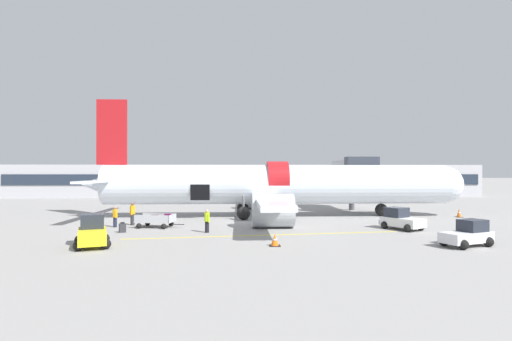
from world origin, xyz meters
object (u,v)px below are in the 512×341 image
(baggage_tug_mid, at_px, (401,220))
(ground_crew_driver, at_px, (133,213))
(baggage_tug_rear, at_px, (468,235))
(baggage_cart_loading, at_px, (158,221))
(airplane, at_px, (273,186))
(suitcase_on_tarmac_upright, at_px, (122,228))
(ground_crew_loader_b, at_px, (207,220))
(baggage_tug_lead, at_px, (92,233))
(ground_crew_loader_a, at_px, (115,216))

(baggage_tug_mid, height_order, ground_crew_driver, ground_crew_driver)
(baggage_tug_rear, height_order, baggage_cart_loading, baggage_tug_rear)
(airplane, relative_size, suitcase_on_tarmac_upright, 49.72)
(baggage_tug_mid, distance_m, baggage_tug_rear, 6.79)
(airplane, distance_m, ground_crew_loader_b, 11.31)
(ground_crew_loader_b, bearing_deg, baggage_tug_mid, 3.85)
(airplane, relative_size, baggage_tug_rear, 10.67)
(baggage_tug_lead, relative_size, baggage_tug_mid, 0.96)
(ground_crew_loader_a, height_order, ground_crew_loader_b, ground_crew_loader_b)
(baggage_tug_lead, xyz_separation_m, baggage_cart_loading, (2.10, 7.66, -0.27))
(baggage_tug_mid, xyz_separation_m, baggage_cart_loading, (-17.97, 1.79, -0.19))
(ground_crew_loader_a, relative_size, suitcase_on_tarmac_upright, 2.16)
(airplane, distance_m, suitcase_on_tarmac_upright, 14.90)
(baggage_tug_rear, xyz_separation_m, ground_crew_loader_a, (-22.31, 8.80, 0.18))
(baggage_tug_mid, height_order, suitcase_on_tarmac_upright, baggage_tug_mid)
(airplane, distance_m, ground_crew_driver, 12.99)
(ground_crew_loader_b, bearing_deg, ground_crew_loader_a, 157.11)
(baggage_tug_lead, relative_size, ground_crew_loader_b, 2.01)
(suitcase_on_tarmac_upright, bearing_deg, ground_crew_driver, 94.75)
(ground_crew_driver, bearing_deg, baggage_tug_lead, -89.10)
(baggage_tug_mid, xyz_separation_m, baggage_tug_rear, (1.08, -6.71, -0.04))
(baggage_cart_loading, relative_size, suitcase_on_tarmac_upright, 5.15)
(baggage_tug_rear, relative_size, ground_crew_loader_a, 2.16)
(airplane, height_order, baggage_tug_mid, airplane)
(airplane, bearing_deg, baggage_cart_loading, -143.14)
(ground_crew_loader_a, bearing_deg, airplane, 27.99)
(baggage_tug_mid, height_order, ground_crew_loader_b, ground_crew_loader_b)
(baggage_tug_mid, distance_m, ground_crew_loader_b, 14.07)
(baggage_tug_lead, relative_size, baggage_cart_loading, 0.86)
(ground_crew_loader_a, xyz_separation_m, suitcase_on_tarmac_upright, (1.34, -2.75, -0.51))
(baggage_tug_rear, bearing_deg, ground_crew_driver, 155.05)
(ground_crew_loader_b, bearing_deg, airplane, 61.03)
(airplane, distance_m, baggage_cart_loading, 11.90)
(baggage_tug_lead, xyz_separation_m, ground_crew_loader_a, (-1.16, 7.96, 0.06))
(baggage_tug_lead, distance_m, baggage_tug_rear, 21.16)
(ground_crew_driver, bearing_deg, suitcase_on_tarmac_upright, -85.25)
(ground_crew_loader_b, bearing_deg, suitcase_on_tarmac_upright, 177.14)
(ground_crew_loader_b, relative_size, suitcase_on_tarmac_upright, 2.21)
(airplane, xyz_separation_m, ground_crew_loader_a, (-12.58, -6.69, -2.09))
(airplane, relative_size, ground_crew_loader_a, 23.04)
(baggage_cart_loading, distance_m, ground_crew_loader_b, 4.81)
(baggage_tug_lead, height_order, suitcase_on_tarmac_upright, baggage_tug_lead)
(baggage_tug_lead, height_order, ground_crew_loader_b, baggage_tug_lead)
(suitcase_on_tarmac_upright, bearing_deg, ground_crew_loader_a, 115.99)
(baggage_tug_rear, relative_size, suitcase_on_tarmac_upright, 4.66)
(airplane, relative_size, baggage_cart_loading, 9.65)
(baggage_tug_lead, relative_size, suitcase_on_tarmac_upright, 4.45)
(baggage_tug_lead, xyz_separation_m, ground_crew_loader_b, (6.04, 4.92, 0.08))
(ground_crew_loader_b, height_order, suitcase_on_tarmac_upright, ground_crew_loader_b)
(baggage_tug_rear, bearing_deg, baggage_cart_loading, 155.95)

